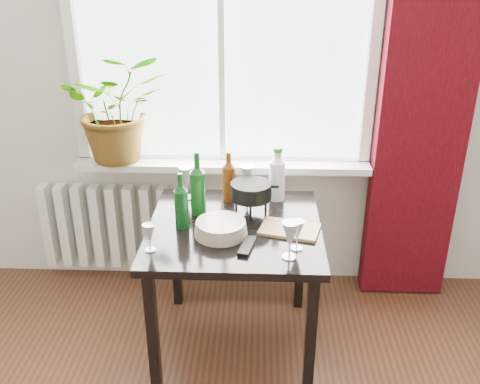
{
  "coord_description": "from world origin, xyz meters",
  "views": [
    {
      "loc": [
        0.22,
        -0.78,
        1.99
      ],
      "look_at": [
        0.13,
        1.55,
        0.92
      ],
      "focal_mm": 40.0,
      "sensor_mm": 36.0,
      "label": 1
    }
  ],
  "objects_px": {
    "wine_bottle_left": "(181,201)",
    "bottle_amber": "(229,176)",
    "radiator": "(106,226)",
    "cutting_board": "(290,229)",
    "plate_stack": "(221,228)",
    "wineglass_front_right": "(290,240)",
    "wineglass_back_left": "(186,182)",
    "table": "(235,242)",
    "wine_bottle_right": "(198,183)",
    "cleaning_bottle": "(277,173)",
    "fondue_pot": "(251,198)",
    "wineglass_far_right": "(297,235)",
    "wineglass_front_left": "(149,237)",
    "wineglass_back_center": "(247,182)",
    "tv_remote": "(247,246)",
    "potted_plant": "(117,107)"
  },
  "relations": [
    {
      "from": "wineglass_back_center",
      "to": "wineglass_front_left",
      "type": "distance_m",
      "value": 0.71
    },
    {
      "from": "plate_stack",
      "to": "potted_plant",
      "type": "bearing_deg",
      "value": 132.04
    },
    {
      "from": "wineglass_front_right",
      "to": "wineglass_back_left",
      "type": "height_order",
      "value": "wineglass_back_left"
    },
    {
      "from": "wineglass_front_left",
      "to": "cutting_board",
      "type": "distance_m",
      "value": 0.68
    },
    {
      "from": "table",
      "to": "wine_bottle_right",
      "type": "bearing_deg",
      "value": 146.62
    },
    {
      "from": "bottle_amber",
      "to": "plate_stack",
      "type": "relative_size",
      "value": 1.11
    },
    {
      "from": "table",
      "to": "wine_bottle_right",
      "type": "distance_m",
      "value": 0.35
    },
    {
      "from": "wine_bottle_left",
      "to": "wineglass_back_left",
      "type": "xyz_separation_m",
      "value": [
        -0.02,
        0.33,
        -0.05
      ]
    },
    {
      "from": "wineglass_back_left",
      "to": "cutting_board",
      "type": "relative_size",
      "value": 0.66
    },
    {
      "from": "wineglass_front_right",
      "to": "cutting_board",
      "type": "distance_m",
      "value": 0.26
    },
    {
      "from": "bottle_amber",
      "to": "cutting_board",
      "type": "distance_m",
      "value": 0.48
    },
    {
      "from": "wineglass_far_right",
      "to": "wineglass_back_center",
      "type": "bearing_deg",
      "value": 114.53
    },
    {
      "from": "wine_bottle_right",
      "to": "wineglass_back_center",
      "type": "distance_m",
      "value": 0.32
    },
    {
      "from": "wineglass_front_right",
      "to": "fondue_pot",
      "type": "height_order",
      "value": "wineglass_front_right"
    },
    {
      "from": "cleaning_bottle",
      "to": "wineglass_far_right",
      "type": "height_order",
      "value": "cleaning_bottle"
    },
    {
      "from": "bottle_amber",
      "to": "wineglass_front_right",
      "type": "relative_size",
      "value": 1.57
    },
    {
      "from": "radiator",
      "to": "cutting_board",
      "type": "height_order",
      "value": "cutting_board"
    },
    {
      "from": "table",
      "to": "wineglass_far_right",
      "type": "relative_size",
      "value": 5.78
    },
    {
      "from": "wineglass_back_center",
      "to": "cleaning_bottle",
      "type": "bearing_deg",
      "value": 1.81
    },
    {
      "from": "cleaning_bottle",
      "to": "wineglass_front_right",
      "type": "bearing_deg",
      "value": -85.91
    },
    {
      "from": "table",
      "to": "plate_stack",
      "type": "bearing_deg",
      "value": -123.03
    },
    {
      "from": "plate_stack",
      "to": "wineglass_back_center",
      "type": "bearing_deg",
      "value": 74.12
    },
    {
      "from": "bottle_amber",
      "to": "wineglass_front_right",
      "type": "height_order",
      "value": "bottle_amber"
    },
    {
      "from": "wine_bottle_right",
      "to": "wineglass_back_center",
      "type": "relative_size",
      "value": 1.7
    },
    {
      "from": "wine_bottle_left",
      "to": "radiator",
      "type": "bearing_deg",
      "value": 132.25
    },
    {
      "from": "wine_bottle_right",
      "to": "cutting_board",
      "type": "xyz_separation_m",
      "value": [
        0.46,
        -0.17,
        -0.16
      ]
    },
    {
      "from": "wineglass_back_center",
      "to": "plate_stack",
      "type": "relative_size",
      "value": 0.79
    },
    {
      "from": "wine_bottle_right",
      "to": "wineglass_far_right",
      "type": "bearing_deg",
      "value": -35.05
    },
    {
      "from": "wine_bottle_left",
      "to": "cleaning_bottle",
      "type": "height_order",
      "value": "cleaning_bottle"
    },
    {
      "from": "potted_plant",
      "to": "wineglass_back_center",
      "type": "height_order",
      "value": "potted_plant"
    },
    {
      "from": "cleaning_bottle",
      "to": "wineglass_far_right",
      "type": "xyz_separation_m",
      "value": [
        0.08,
        -0.53,
        -0.08
      ]
    },
    {
      "from": "bottle_amber",
      "to": "fondue_pot",
      "type": "relative_size",
      "value": 1.17
    },
    {
      "from": "wineglass_front_left",
      "to": "plate_stack",
      "type": "bearing_deg",
      "value": 27.53
    },
    {
      "from": "wine_bottle_left",
      "to": "wine_bottle_right",
      "type": "distance_m",
      "value": 0.17
    },
    {
      "from": "wineglass_front_left",
      "to": "tv_remote",
      "type": "height_order",
      "value": "wineglass_front_left"
    },
    {
      "from": "table",
      "to": "tv_remote",
      "type": "xyz_separation_m",
      "value": [
        0.07,
        -0.21,
        0.1
      ]
    },
    {
      "from": "plate_stack",
      "to": "fondue_pot",
      "type": "xyz_separation_m",
      "value": [
        0.14,
        0.25,
        0.05
      ]
    },
    {
      "from": "table",
      "to": "bottle_amber",
      "type": "relative_size",
      "value": 3.01
    },
    {
      "from": "wine_bottle_left",
      "to": "wineglass_front_right",
      "type": "bearing_deg",
      "value": -27.35
    },
    {
      "from": "potted_plant",
      "to": "fondue_pot",
      "type": "relative_size",
      "value": 2.62
    },
    {
      "from": "tv_remote",
      "to": "bottle_amber",
      "type": "bearing_deg",
      "value": 115.31
    },
    {
      "from": "wine_bottle_left",
      "to": "tv_remote",
      "type": "xyz_separation_m",
      "value": [
        0.32,
        -0.19,
        -0.13
      ]
    },
    {
      "from": "plate_stack",
      "to": "wineglass_front_right",
      "type": "bearing_deg",
      "value": -31.62
    },
    {
      "from": "plate_stack",
      "to": "cutting_board",
      "type": "bearing_deg",
      "value": 8.75
    },
    {
      "from": "wine_bottle_left",
      "to": "bottle_amber",
      "type": "distance_m",
      "value": 0.38
    },
    {
      "from": "wineglass_back_left",
      "to": "fondue_pot",
      "type": "relative_size",
      "value": 0.77
    },
    {
      "from": "cleaning_bottle",
      "to": "cutting_board",
      "type": "relative_size",
      "value": 1.09
    },
    {
      "from": "wineglass_front_right",
      "to": "wineglass_back_center",
      "type": "height_order",
      "value": "wineglass_back_center"
    },
    {
      "from": "table",
      "to": "fondue_pot",
      "type": "xyz_separation_m",
      "value": [
        0.08,
        0.15,
        0.17
      ]
    },
    {
      "from": "table",
      "to": "potted_plant",
      "type": "distance_m",
      "value": 1.07
    }
  ]
}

